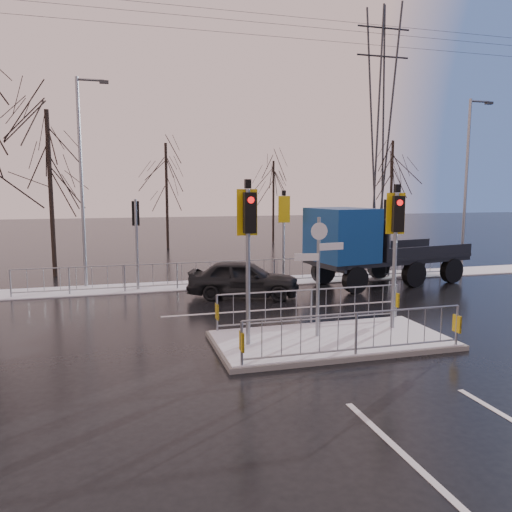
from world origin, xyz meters
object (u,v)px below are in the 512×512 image
object	(u,v)px
car_far_lane	(244,279)
street_lamp_left	(83,174)
flatbed_truck	(361,245)
street_lamp_right	(468,179)
traffic_island	(331,328)

from	to	relation	value
car_far_lane	street_lamp_left	bearing A→B (deg)	77.10
street_lamp_left	flatbed_truck	bearing A→B (deg)	-14.68
street_lamp_right	car_far_lane	bearing A→B (deg)	-167.19
traffic_island	flatbed_truck	world-z (taller)	traffic_island
street_lamp_right	street_lamp_left	size ratio (longest dim) A/B	0.98
car_far_lane	street_lamp_left	distance (m)	7.67
flatbed_truck	street_lamp_right	size ratio (longest dim) A/B	0.90
traffic_island	street_lamp_left	size ratio (longest dim) A/B	0.73
traffic_island	flatbed_truck	bearing A→B (deg)	57.32
car_far_lane	street_lamp_left	xyz separation A→B (m)	(-5.60, 3.59, 3.81)
street_lamp_right	traffic_island	bearing A→B (deg)	-141.27
car_far_lane	flatbed_truck	distance (m)	5.26
traffic_island	street_lamp_left	world-z (taller)	street_lamp_left
car_far_lane	street_lamp_right	bearing A→B (deg)	-57.43
street_lamp_right	flatbed_truck	bearing A→B (deg)	-164.00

